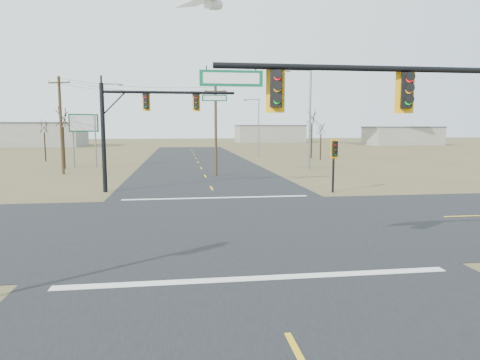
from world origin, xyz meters
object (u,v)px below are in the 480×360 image
pedestal_signal_ne (335,153)px  streetlight_b (257,124)px  mast_arm_far (144,114)px  streetlight_c (104,117)px  bare_tree_c (321,127)px  highway_sign (84,130)px  streetlight_a (308,113)px  bare_tree_a (62,117)px  utility_pole_far (61,124)px  bare_tree_b (44,126)px  utility_pole_near (216,129)px  bare_tree_d (312,116)px  mast_arm_near (412,112)px

pedestal_signal_ne → streetlight_b: size_ratio=0.41×
mast_arm_far → streetlight_c: (-7.51, 28.48, 0.43)m
bare_tree_c → highway_sign: bearing=-165.7°
streetlight_a → bare_tree_a: 26.83m
utility_pole_far → streetlight_a: bearing=3.0°
streetlight_b → bare_tree_c: bearing=-66.1°
highway_sign → bare_tree_b: size_ratio=1.02×
mast_arm_far → highway_sign: 21.32m
streetlight_a → bare_tree_b: 35.39m
utility_pole_near → streetlight_b: 29.81m
bare_tree_c → bare_tree_d: (-0.36, 3.12, 1.64)m
bare_tree_a → streetlight_b: bearing=36.8°
mast_arm_far → bare_tree_b: 33.50m
mast_arm_near → bare_tree_b: bearing=139.0°
streetlight_c → mast_arm_near: bearing=-70.1°
mast_arm_near → streetlight_c: streetlight_c is taller
utility_pole_far → highway_sign: utility_pole_far is taller
mast_arm_far → pedestal_signal_ne: 13.56m
pedestal_signal_ne → highway_sign: size_ratio=0.62×
highway_sign → streetlight_a: 25.11m
mast_arm_near → pedestal_signal_ne: (3.62, 16.21, -2.20)m
pedestal_signal_ne → highway_sign: highway_sign is taller
utility_pole_near → bare_tree_a: bearing=149.3°
highway_sign → streetlight_a: streetlight_a is taller
bare_tree_a → bare_tree_c: size_ratio=1.25×
utility_pole_near → bare_tree_d: utility_pole_near is taller
utility_pole_near → bare_tree_b: (-21.34, 20.64, 0.31)m
bare_tree_a → highway_sign: bearing=27.0°
utility_pole_near → streetlight_a: bearing=25.4°
mast_arm_near → bare_tree_d: (12.33, 49.24, 1.19)m
utility_pole_near → streetlight_b: size_ratio=0.92×
pedestal_signal_ne → streetlight_b: streetlight_b is taller
streetlight_a → streetlight_b: streetlight_a is taller
mast_arm_far → pedestal_signal_ne: bearing=2.4°
utility_pole_far → streetlight_a: 25.09m
bare_tree_c → bare_tree_a: bearing=-164.9°
utility_pole_near → streetlight_a: 11.56m
utility_pole_far → bare_tree_a: bearing=103.1°
pedestal_signal_ne → bare_tree_d: 34.32m
bare_tree_a → bare_tree_b: (-5.26, 11.07, -1.00)m
streetlight_c → bare_tree_d: streetlight_c is taller
utility_pole_far → streetlight_b: bearing=46.2°
mast_arm_far → utility_pole_near: utility_pole_near is taller
streetlight_c → bare_tree_b: streetlight_c is taller
pedestal_signal_ne → bare_tree_a: bare_tree_a is taller
utility_pole_near → streetlight_c: streetlight_c is taller
highway_sign → bare_tree_b: 12.41m
utility_pole_near → highway_sign: size_ratio=1.39×
utility_pole_near → bare_tree_d: size_ratio=1.10×
bare_tree_b → bare_tree_a: bearing=-64.6°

